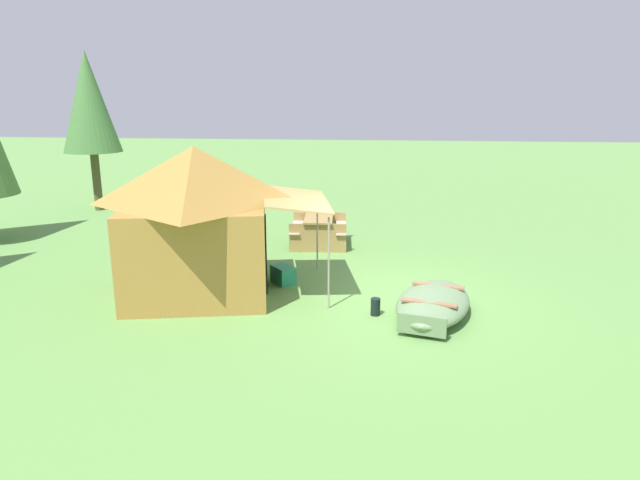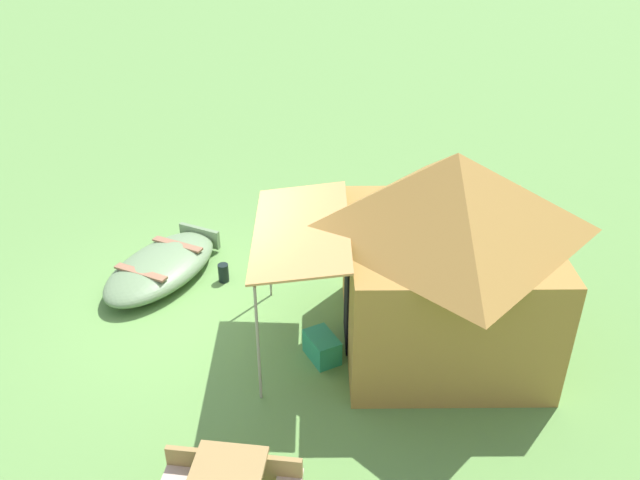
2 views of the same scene
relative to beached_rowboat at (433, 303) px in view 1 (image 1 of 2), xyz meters
The scene contains 7 objects.
ground_plane 1.19m from the beached_rowboat, 55.33° to the left, with size 80.00×80.00×0.00m, color #619348.
beached_rowboat is the anchor object (origin of this frame).
canvas_cabin_tent 4.66m from the beached_rowboat, 80.79° to the left, with size 3.39×4.36×2.85m.
picnic_table 5.22m from the beached_rowboat, 29.25° to the left, with size 1.70×1.53×0.76m.
cooler_box 3.25m from the beached_rowboat, 64.18° to the left, with size 0.53×0.34×0.36m, color #279366.
fuel_can 1.01m from the beached_rowboat, 96.57° to the left, with size 0.17×0.17×0.31m, color black.
pine_tree_back_right 13.78m from the beached_rowboat, 51.61° to the left, with size 1.86×1.86×5.19m.
Camera 1 is at (-10.05, -0.03, 3.73)m, focal length 31.45 mm.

